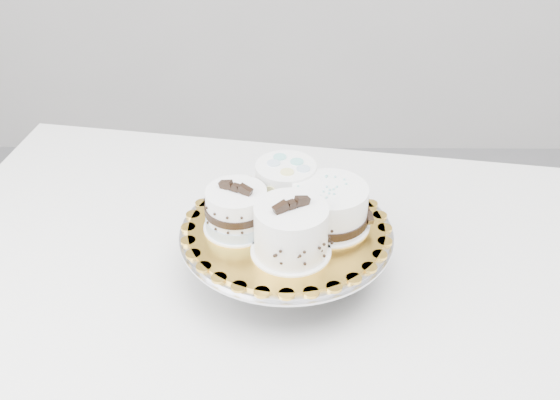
{
  "coord_description": "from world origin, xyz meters",
  "views": [
    {
      "loc": [
        -0.08,
        -0.87,
        1.51
      ],
      "look_at": [
        -0.08,
        0.03,
        0.9
      ],
      "focal_mm": 45.0,
      "sensor_mm": 36.0,
      "label": 1
    }
  ],
  "objects_px": {
    "table": "(290,308)",
    "cake_dots": "(286,184)",
    "cake_swirl": "(291,231)",
    "cake_banded": "(237,211)",
    "cake_board": "(286,228)",
    "cake_stand": "(286,244)",
    "cake_ribbon": "(330,208)"
  },
  "relations": [
    {
      "from": "cake_swirl",
      "to": "cake_ribbon",
      "type": "bearing_deg",
      "value": 19.14
    },
    {
      "from": "cake_board",
      "to": "cake_ribbon",
      "type": "height_order",
      "value": "cake_ribbon"
    },
    {
      "from": "cake_stand",
      "to": "cake_ribbon",
      "type": "bearing_deg",
      "value": 7.21
    },
    {
      "from": "cake_swirl",
      "to": "cake_banded",
      "type": "relative_size",
      "value": 1.18
    },
    {
      "from": "cake_stand",
      "to": "cake_banded",
      "type": "height_order",
      "value": "cake_banded"
    },
    {
      "from": "table",
      "to": "cake_banded",
      "type": "distance_m",
      "value": 0.22
    },
    {
      "from": "cake_board",
      "to": "cake_swirl",
      "type": "distance_m",
      "value": 0.08
    },
    {
      "from": "cake_board",
      "to": "cake_swirl",
      "type": "xyz_separation_m",
      "value": [
        0.01,
        -0.06,
        0.04
      ]
    },
    {
      "from": "cake_stand",
      "to": "cake_banded",
      "type": "bearing_deg",
      "value": -178.33
    },
    {
      "from": "table",
      "to": "cake_swirl",
      "type": "xyz_separation_m",
      "value": [
        -0.0,
        -0.05,
        0.2
      ]
    },
    {
      "from": "cake_banded",
      "to": "cake_dots",
      "type": "bearing_deg",
      "value": 69.52
    },
    {
      "from": "cake_board",
      "to": "cake_ribbon",
      "type": "bearing_deg",
      "value": 7.21
    },
    {
      "from": "table",
      "to": "cake_stand",
      "type": "distance_m",
      "value": 0.13
    },
    {
      "from": "cake_stand",
      "to": "cake_ribbon",
      "type": "xyz_separation_m",
      "value": [
        0.07,
        0.01,
        0.07
      ]
    },
    {
      "from": "cake_swirl",
      "to": "cake_ribbon",
      "type": "xyz_separation_m",
      "value": [
        0.06,
        0.07,
        -0.01
      ]
    },
    {
      "from": "cake_swirl",
      "to": "cake_banded",
      "type": "bearing_deg",
      "value": 114.33
    },
    {
      "from": "cake_stand",
      "to": "cake_swirl",
      "type": "height_order",
      "value": "cake_swirl"
    },
    {
      "from": "table",
      "to": "cake_dots",
      "type": "distance_m",
      "value": 0.22
    },
    {
      "from": "cake_swirl",
      "to": "cake_ribbon",
      "type": "height_order",
      "value": "cake_swirl"
    },
    {
      "from": "table",
      "to": "cake_ribbon",
      "type": "height_order",
      "value": "cake_ribbon"
    },
    {
      "from": "cake_board",
      "to": "cake_dots",
      "type": "height_order",
      "value": "cake_dots"
    },
    {
      "from": "cake_swirl",
      "to": "cake_ribbon",
      "type": "relative_size",
      "value": 1.06
    },
    {
      "from": "cake_swirl",
      "to": "cake_dots",
      "type": "bearing_deg",
      "value": 63.52
    },
    {
      "from": "table",
      "to": "cake_banded",
      "type": "bearing_deg",
      "value": -175.19
    },
    {
      "from": "cake_board",
      "to": "cake_stand",
      "type": "bearing_deg",
      "value": 143.13
    },
    {
      "from": "cake_banded",
      "to": "cake_ribbon",
      "type": "relative_size",
      "value": 0.9
    },
    {
      "from": "cake_stand",
      "to": "cake_ribbon",
      "type": "relative_size",
      "value": 2.41
    },
    {
      "from": "cake_ribbon",
      "to": "cake_dots",
      "type": "bearing_deg",
      "value": 129.66
    },
    {
      "from": "table",
      "to": "cake_dots",
      "type": "bearing_deg",
      "value": 105.75
    },
    {
      "from": "table",
      "to": "cake_dots",
      "type": "xyz_separation_m",
      "value": [
        -0.01,
        0.08,
        0.2
      ]
    },
    {
      "from": "cake_banded",
      "to": "cake_ribbon",
      "type": "xyz_separation_m",
      "value": [
        0.15,
        0.01,
        -0.0
      ]
    },
    {
      "from": "cake_stand",
      "to": "cake_board",
      "type": "distance_m",
      "value": 0.03
    }
  ]
}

